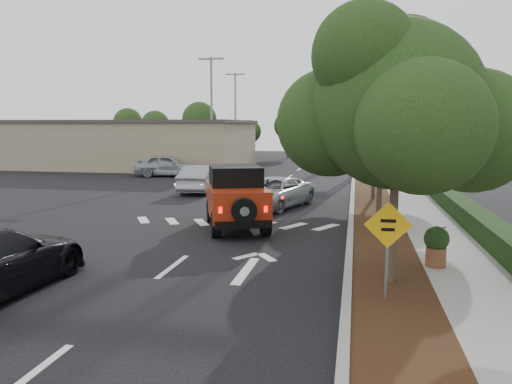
# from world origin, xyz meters

# --- Properties ---
(ground) EXTENTS (120.00, 120.00, 0.00)m
(ground) POSITION_xyz_m (0.00, 0.00, 0.00)
(ground) COLOR black
(ground) RESTS_ON ground
(curb) EXTENTS (0.20, 70.00, 0.15)m
(curb) POSITION_xyz_m (4.60, 12.00, 0.07)
(curb) COLOR #9E9B93
(curb) RESTS_ON ground
(planting_strip) EXTENTS (1.80, 70.00, 0.12)m
(planting_strip) POSITION_xyz_m (5.60, 12.00, 0.06)
(planting_strip) COLOR black
(planting_strip) RESTS_ON ground
(sidewalk) EXTENTS (2.00, 70.00, 0.12)m
(sidewalk) POSITION_xyz_m (7.50, 12.00, 0.06)
(sidewalk) COLOR gray
(sidewalk) RESTS_ON ground
(hedge) EXTENTS (0.80, 70.00, 0.80)m
(hedge) POSITION_xyz_m (8.90, 12.00, 0.40)
(hedge) COLOR black
(hedge) RESTS_ON ground
(commercial_building) EXTENTS (22.00, 12.00, 4.00)m
(commercial_building) POSITION_xyz_m (-16.00, 30.00, 2.00)
(commercial_building) COLOR gray
(commercial_building) RESTS_ON ground
(transmission_tower) EXTENTS (7.00, 4.00, 28.00)m
(transmission_tower) POSITION_xyz_m (6.00, 48.00, 0.00)
(transmission_tower) COLOR slate
(transmission_tower) RESTS_ON ground
(street_tree_near) EXTENTS (3.80, 3.80, 5.92)m
(street_tree_near) POSITION_xyz_m (5.60, -0.50, 0.00)
(street_tree_near) COLOR black
(street_tree_near) RESTS_ON ground
(street_tree_mid) EXTENTS (3.20, 3.20, 5.32)m
(street_tree_mid) POSITION_xyz_m (5.60, 6.50, 0.00)
(street_tree_mid) COLOR black
(street_tree_mid) RESTS_ON ground
(street_tree_far) EXTENTS (3.40, 3.40, 5.62)m
(street_tree_far) POSITION_xyz_m (5.60, 13.00, 0.00)
(street_tree_far) COLOR black
(street_tree_far) RESTS_ON ground
(light_pole_a) EXTENTS (2.00, 0.22, 9.00)m
(light_pole_a) POSITION_xyz_m (-6.50, 26.00, 0.00)
(light_pole_a) COLOR slate
(light_pole_a) RESTS_ON ground
(light_pole_b) EXTENTS (2.00, 0.22, 9.00)m
(light_pole_b) POSITION_xyz_m (-7.50, 38.00, 0.00)
(light_pole_b) COLOR slate
(light_pole_b) RESTS_ON ground
(red_jeep) EXTENTS (3.21, 4.62, 2.26)m
(red_jeep) POSITION_xyz_m (0.43, 5.38, 1.15)
(red_jeep) COLOR black
(red_jeep) RESTS_ON ground
(silver_suv_ahead) EXTENTS (3.73, 5.38, 1.36)m
(silver_suv_ahead) POSITION_xyz_m (1.05, 10.10, 0.68)
(silver_suv_ahead) COLOR #ACB0B4
(silver_suv_ahead) RESTS_ON ground
(silver_sedan_oncoming) EXTENTS (1.80, 4.65, 1.51)m
(silver_sedan_oncoming) POSITION_xyz_m (-3.79, 14.57, 0.76)
(silver_sedan_oncoming) COLOR #95979C
(silver_sedan_oncoming) RESTS_ON ground
(parked_suv) EXTENTS (5.06, 2.81, 1.63)m
(parked_suv) POSITION_xyz_m (-8.83, 22.34, 0.81)
(parked_suv) COLOR #999CA0
(parked_suv) RESTS_ON ground
(speed_hump_sign) EXTENTS (0.98, 0.09, 2.08)m
(speed_hump_sign) POSITION_xyz_m (5.40, -1.80, 1.44)
(speed_hump_sign) COLOR slate
(speed_hump_sign) RESTS_ON ground
(terracotta_planter) EXTENTS (0.64, 0.64, 1.11)m
(terracotta_planter) POSITION_xyz_m (6.80, 0.97, 0.75)
(terracotta_planter) COLOR brown
(terracotta_planter) RESTS_ON ground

